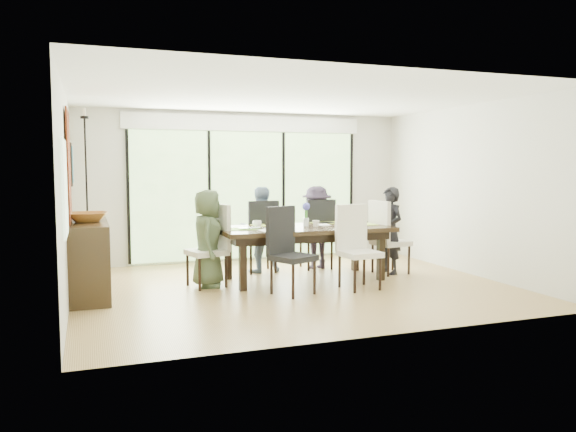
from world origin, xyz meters
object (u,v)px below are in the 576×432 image
object	(u,v)px
person_far_right	(317,227)
cup_c	(349,221)
chair_right_end	(391,237)
chair_near_left	(293,251)
laptop	(252,229)
cup_a	(257,224)
vase	(306,222)
person_left_end	(208,238)
sideboard	(89,258)
bowl	(88,217)
table_top	(304,229)
chair_far_right	(316,233)
person_right_end	(390,230)
cup_b	(316,224)
chair_near_right	(360,247)
person_far_left	(260,230)
chair_left_end	(206,246)
chair_far_left	(260,236)

from	to	relation	value
person_far_right	cup_c	size ratio (longest dim) A/B	10.40
chair_right_end	chair_near_left	xyz separation A→B (m)	(-2.00, -0.87, 0.00)
person_far_right	laptop	distance (m)	1.69
cup_a	vase	bearing A→B (deg)	-7.59
person_far_right	cup_c	bearing A→B (deg)	106.67
person_left_end	sideboard	xyz separation A→B (m)	(-1.61, 0.05, -0.20)
chair_right_end	bowl	size ratio (longest dim) A/B	2.27
table_top	cup_c	xyz separation A→B (m)	(0.80, 0.10, 0.08)
person_left_end	chair_far_right	bearing A→B (deg)	-52.52
person_right_end	cup_b	size ratio (longest dim) A/B	12.90
person_left_end	cup_b	size ratio (longest dim) A/B	12.90
chair_near_left	chair_near_right	distance (m)	1.00
person_right_end	sideboard	distance (m)	4.57
person_right_end	person_far_left	size ratio (longest dim) A/B	1.00
person_left_end	person_far_left	size ratio (longest dim) A/B	1.00
chair_right_end	person_left_end	bearing A→B (deg)	81.94
chair_left_end	chair_far_left	size ratio (longest dim) A/B	1.00
chair_left_end	person_right_end	xyz separation A→B (m)	(2.98, 0.00, 0.10)
person_far_right	sideboard	size ratio (longest dim) A/B	0.79
table_top	chair_far_left	xyz separation A→B (m)	(-0.45, 0.85, -0.18)
chair_left_end	chair_near_left	bearing A→B (deg)	35.10
chair_right_end	cup_a	size ratio (longest dim) A/B	8.87
chair_far_left	chair_far_right	world-z (taller)	same
person_far_left	cup_b	xyz separation A→B (m)	(0.60, -0.93, 0.16)
table_top	cup_b	world-z (taller)	cup_b
table_top	sideboard	size ratio (longest dim) A/B	1.47
person_far_right	cup_a	world-z (taller)	person_far_right
person_far_right	cup_b	distance (m)	1.03
table_top	cup_c	bearing A→B (deg)	7.13
cup_a	cup_b	bearing A→B (deg)	-16.39
chair_near_right	cup_c	world-z (taller)	chair_near_right
chair_left_end	bowl	bearing A→B (deg)	-101.97
person_far_left	laptop	distance (m)	1.02
bowl	person_far_left	bearing A→B (deg)	18.51
laptop	bowl	xyz separation A→B (m)	(-2.24, 0.05, 0.23)
chair_right_end	chair_far_left	bearing A→B (deg)	58.39
laptop	sideboard	world-z (taller)	sideboard
cup_a	cup_b	xyz separation A→B (m)	(0.85, -0.25, -0.00)
vase	person_far_right	bearing A→B (deg)	57.34
chair_far_left	vase	size ratio (longest dim) A/B	9.17
person_far_right	cup_c	world-z (taller)	person_far_right
vase	cup_a	world-z (taller)	vase
chair_near_right	person_right_end	bearing A→B (deg)	36.41
person_far_left	person_far_right	distance (m)	1.00
person_left_end	sideboard	bearing A→B (deg)	103.08
cup_b	bowl	distance (m)	3.24
table_top	person_right_end	xyz separation A→B (m)	(1.48, 0.00, -0.08)
chair_far_right	cup_c	distance (m)	0.83
laptop	bowl	distance (m)	2.25
laptop	cup_a	size ratio (longest dim) A/B	2.66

